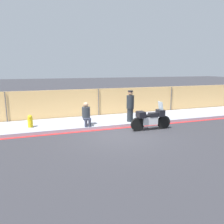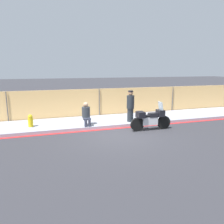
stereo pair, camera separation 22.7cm
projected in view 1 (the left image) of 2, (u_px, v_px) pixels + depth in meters
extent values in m
plane|color=#2D2D33|center=(121.00, 135.00, 10.54)|extent=(120.00, 120.00, 0.00)
cube|color=#8E93A3|center=(105.00, 121.00, 12.94)|extent=(40.23, 2.70, 0.17)
cube|color=red|center=(113.00, 129.00, 11.62)|extent=(40.23, 0.18, 0.01)
cube|color=#E5B26B|center=(98.00, 103.00, 14.11)|extent=(38.22, 0.08, 1.88)
cylinder|color=#4C4C51|center=(6.00, 108.00, 12.31)|extent=(0.05, 0.05, 1.88)
cylinder|color=#4C4C51|center=(99.00, 103.00, 14.02)|extent=(0.05, 0.05, 1.88)
cylinder|color=#4C4C51|center=(171.00, 100.00, 15.73)|extent=(0.05, 0.05, 1.88)
cylinder|color=black|center=(164.00, 122.00, 11.61)|extent=(0.71, 0.15, 0.71)
cylinder|color=black|center=(138.00, 124.00, 11.16)|extent=(0.71, 0.15, 0.71)
cube|color=silver|center=(150.00, 121.00, 11.33)|extent=(0.84, 0.29, 0.42)
cube|color=black|center=(154.00, 115.00, 11.34)|extent=(0.52, 0.32, 0.22)
cube|color=black|center=(148.00, 116.00, 11.25)|extent=(0.60, 0.29, 0.10)
cube|color=black|center=(160.00, 113.00, 11.44)|extent=(0.33, 0.48, 0.34)
cube|color=silver|center=(161.00, 106.00, 11.37)|extent=(0.11, 0.42, 0.42)
cube|color=black|center=(141.00, 114.00, 11.11)|extent=(0.37, 0.51, 0.30)
cylinder|color=#1E2328|center=(130.00, 115.00, 12.46)|extent=(0.34, 0.34, 0.75)
cylinder|color=#1E2328|center=(130.00, 102.00, 12.31)|extent=(0.42, 0.42, 0.75)
sphere|color=#A37556|center=(130.00, 93.00, 12.21)|extent=(0.26, 0.26, 0.26)
cylinder|color=black|center=(130.00, 91.00, 12.19)|extent=(0.30, 0.30, 0.06)
cylinder|color=#2D3342|center=(86.00, 123.00, 11.30)|extent=(0.14, 0.14, 0.39)
cylinder|color=#2D3342|center=(90.00, 123.00, 11.36)|extent=(0.14, 0.14, 0.39)
cube|color=#2D3342|center=(87.00, 119.00, 11.47)|extent=(0.37, 0.39, 0.10)
cylinder|color=#2D3338|center=(86.00, 112.00, 11.59)|extent=(0.43, 0.43, 0.55)
sphere|color=tan|center=(86.00, 105.00, 11.51)|extent=(0.27, 0.27, 0.27)
cylinder|color=gold|center=(30.00, 123.00, 11.27)|extent=(0.26, 0.26, 0.46)
sphere|color=gold|center=(30.00, 117.00, 11.21)|extent=(0.23, 0.23, 0.23)
cylinder|color=gold|center=(30.00, 123.00, 11.14)|extent=(0.09, 0.10, 0.09)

